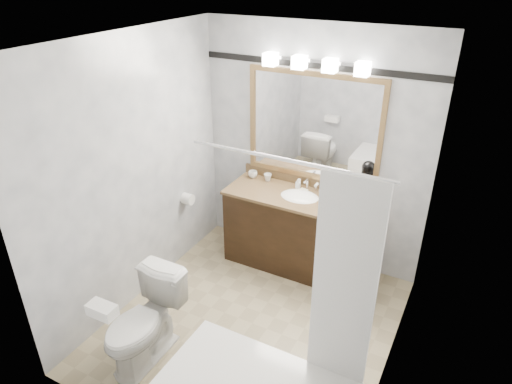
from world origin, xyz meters
TOP-DOWN VIEW (x-y plane):
  - room at (0.00, 0.00)m, footprint 2.42×2.62m
  - vanity at (0.00, 1.02)m, footprint 1.53×0.58m
  - mirror at (0.00, 1.28)m, footprint 1.40×0.04m
  - vanity_light_bar at (0.00, 1.23)m, footprint 1.02×0.14m
  - accent_stripe at (0.00, 1.29)m, footprint 2.40×0.01m
  - tp_roll at (-1.14, 0.66)m, footprint 0.11×0.12m
  - toilet at (-0.59, -0.76)m, footprint 0.42×0.74m
  - tissue_box at (-0.59, -1.12)m, footprint 0.21×0.12m
  - coffee_maker at (0.55, 1.04)m, footprint 0.17×0.20m
  - cup_left at (-0.63, 1.18)m, footprint 0.10×0.10m
  - cup_right at (-0.45, 1.19)m, footprint 0.08×0.08m
  - soap_bottle_a at (-0.09, 1.18)m, footprint 0.05×0.05m
  - soap_bottle_b at (0.18, 1.18)m, footprint 0.09×0.09m
  - soap_bar at (-0.01, 1.13)m, footprint 0.09×0.07m

SIDE VIEW (x-z plane):
  - toilet at x=-0.59m, z-range 0.00..0.76m
  - vanity at x=0.00m, z-range -0.04..0.93m
  - tp_roll at x=-1.14m, z-range 0.64..0.76m
  - tissue_box at x=-0.59m, z-range 0.76..0.84m
  - soap_bar at x=-0.01m, z-range 0.85..0.87m
  - cup_left at x=-0.63m, z-range 0.85..0.93m
  - cup_right at x=-0.45m, z-range 0.85..0.93m
  - soap_bottle_b at x=0.18m, z-range 0.85..0.93m
  - soap_bottle_a at x=-0.09m, z-range 0.85..0.95m
  - coffee_maker at x=0.55m, z-range 0.85..1.16m
  - room at x=0.00m, z-range -0.01..2.51m
  - mirror at x=0.00m, z-range 0.95..2.05m
  - accent_stripe at x=0.00m, z-range 2.07..2.13m
  - vanity_light_bar at x=0.00m, z-range 2.07..2.19m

